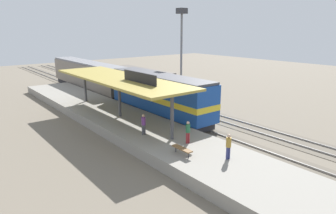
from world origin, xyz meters
TOP-DOWN VIEW (x-y plane):
  - ground_plane at (2.00, 0.00)m, footprint 120.00×120.00m
  - track_near at (0.00, 0.00)m, footprint 3.20×110.00m
  - track_far at (4.60, 0.00)m, footprint 3.20×110.00m
  - platform at (-4.60, 0.00)m, footprint 6.00×44.00m
  - station_canopy at (-4.60, -0.09)m, footprint 5.20×18.00m
  - platform_bench at (-6.00, -10.78)m, footprint 0.44×1.70m
  - locomotive at (0.00, -0.26)m, footprint 2.93×14.43m
  - passenger_carriage_single at (0.00, 17.74)m, footprint 2.90×20.00m
  - freight_car at (4.60, 9.93)m, footprint 2.80×12.00m
  - light_mast at (7.80, 5.27)m, footprint 1.10×1.10m
  - person_waiting at (-4.06, -13.14)m, footprint 0.34×0.34m
  - person_walking at (-4.24, -9.41)m, footprint 0.34×0.34m
  - person_boarding at (-5.78, -5.85)m, footprint 0.34×0.34m

SIDE VIEW (x-z plane):
  - ground_plane at x=2.00m, z-range 0.00..0.00m
  - track_near at x=0.00m, z-range -0.05..0.11m
  - track_far at x=4.60m, z-range -0.05..0.11m
  - platform at x=-4.60m, z-range 0.00..0.90m
  - platform_bench at x=-6.00m, z-range 1.09..1.59m
  - person_waiting at x=-4.06m, z-range 1.00..2.71m
  - person_walking at x=-4.24m, z-range 1.00..2.71m
  - person_boarding at x=-5.78m, z-range 1.00..2.71m
  - freight_car at x=4.60m, z-range 0.20..3.74m
  - passenger_carriage_single at x=0.00m, z-range 0.19..4.43m
  - locomotive at x=0.00m, z-range 0.19..4.63m
  - station_canopy at x=-4.60m, z-range 2.18..6.88m
  - light_mast at x=7.80m, z-range 2.55..14.25m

